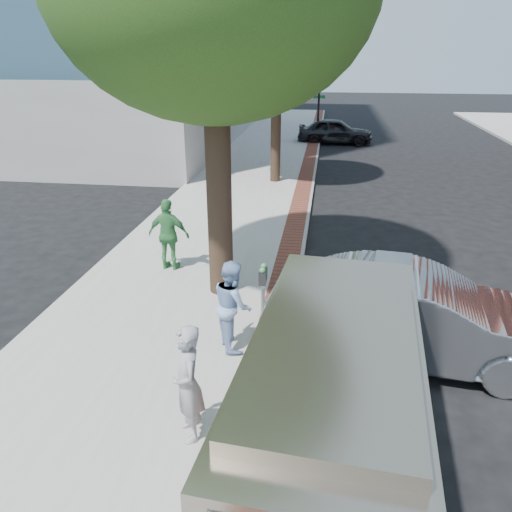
% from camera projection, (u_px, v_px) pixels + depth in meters
% --- Properties ---
extents(ground, '(120.00, 120.00, 0.00)m').
position_uv_depth(ground, '(233.00, 344.00, 9.33)').
color(ground, black).
rests_on(ground, ground).
extents(sidewalk, '(5.00, 60.00, 0.15)m').
position_uv_depth(sidewalk, '(233.00, 210.00, 16.82)').
color(sidewalk, '#9E9991').
rests_on(sidewalk, ground).
extents(brick_strip, '(0.60, 60.00, 0.01)m').
position_uv_depth(brick_strip, '(298.00, 211.00, 16.50)').
color(brick_strip, brown).
rests_on(brick_strip, sidewalk).
extents(curb, '(0.10, 60.00, 0.15)m').
position_uv_depth(curb, '(309.00, 214.00, 16.48)').
color(curb, gray).
rests_on(curb, ground).
extents(office_base, '(18.20, 22.20, 4.00)m').
position_uv_depth(office_base, '(89.00, 104.00, 30.39)').
color(office_base, gray).
rests_on(office_base, ground).
extents(signal_near, '(0.70, 0.15, 3.80)m').
position_uv_depth(signal_near, '(319.00, 103.00, 28.46)').
color(signal_near, black).
rests_on(signal_near, ground).
extents(tree_far, '(4.80, 4.80, 7.14)m').
position_uv_depth(tree_far, '(277.00, 43.00, 18.34)').
color(tree_far, black).
rests_on(tree_far, sidewalk).
extents(parking_meter, '(0.12, 0.32, 1.47)m').
position_uv_depth(parking_meter, '(263.00, 287.00, 8.83)').
color(parking_meter, gray).
rests_on(parking_meter, sidewalk).
extents(person_gray, '(0.63, 0.73, 1.70)m').
position_uv_depth(person_gray, '(188.00, 384.00, 6.60)').
color(person_gray, '#999A9D').
rests_on(person_gray, sidewalk).
extents(person_officer, '(0.89, 0.98, 1.64)m').
position_uv_depth(person_officer, '(233.00, 305.00, 8.72)').
color(person_officer, '#90B0E0').
rests_on(person_officer, sidewalk).
extents(person_green, '(1.06, 0.53, 1.74)m').
position_uv_depth(person_green, '(169.00, 235.00, 11.85)').
color(person_green, '#42924D').
rests_on(person_green, sidewalk).
extents(sedan_silver, '(5.17, 2.32, 1.65)m').
position_uv_depth(sedan_silver, '(414.00, 316.00, 8.64)').
color(sedan_silver, '#B5B7BC').
rests_on(sedan_silver, ground).
extents(bg_car, '(4.28, 1.73, 1.46)m').
position_uv_depth(bg_car, '(335.00, 131.00, 28.83)').
color(bg_car, black).
rests_on(bg_car, ground).
extents(van, '(2.51, 5.52, 1.98)m').
position_uv_depth(van, '(334.00, 380.00, 6.55)').
color(van, gray).
rests_on(van, ground).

